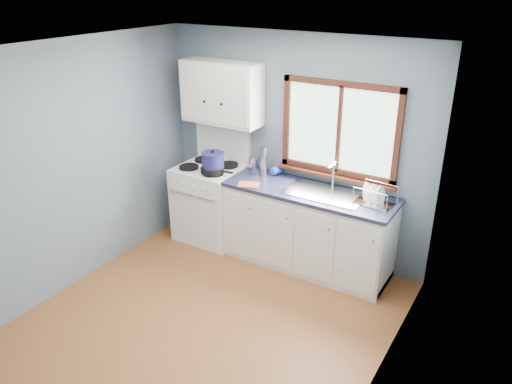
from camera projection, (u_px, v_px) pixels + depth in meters
The scene contains 18 objects.
floor at pixel (202, 327), 4.69m from camera, with size 3.20×3.60×0.02m, color brown.
ceiling at pixel (187, 52), 3.68m from camera, with size 3.20×3.60×0.02m, color white.
wall_back at pixel (294, 147), 5.60m from camera, with size 3.20×0.02×2.50m, color slate.
wall_left at pixel (66, 170), 4.95m from camera, with size 0.02×3.60×2.50m, color slate.
wall_right at pixel (382, 258), 3.42m from camera, with size 0.02×3.60×2.50m, color slate.
gas_range at pixel (211, 200), 6.09m from camera, with size 0.76×0.69×1.36m.
base_cabinets at pixel (307, 232), 5.52m from camera, with size 1.85×0.60×0.88m.
countertop at pixel (309, 192), 5.32m from camera, with size 1.89×0.64×0.04m, color #1A1B33.
sink at pixel (324, 199), 5.25m from camera, with size 0.84×0.46×0.44m.
window at pixel (339, 136), 5.22m from camera, with size 1.36×0.10×1.03m.
upper_cabinets at pixel (221, 93), 5.64m from camera, with size 0.95×0.35×0.70m.
skillet at pixel (212, 170), 5.68m from camera, with size 0.41×0.30×0.05m.
stockpot at pixel (213, 162), 5.66m from camera, with size 0.29×0.29×0.26m.
utensil_crock at pixel (254, 163), 5.84m from camera, with size 0.14×0.14×0.38m.
thermos at pixel (264, 161), 5.64m from camera, with size 0.08×0.08×0.33m, color silver.
soap_bottle at pixel (272, 165), 5.64m from camera, with size 0.10×0.10×0.26m, color blue.
dish_towel at pixel (249, 185), 5.43m from camera, with size 0.23×0.16×0.02m, color #DE5633.
dish_rack at pixel (374, 198), 4.99m from camera, with size 0.40×0.32×0.19m.
Camera 1 is at (2.41, -2.96, 3.04)m, focal length 35.00 mm.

